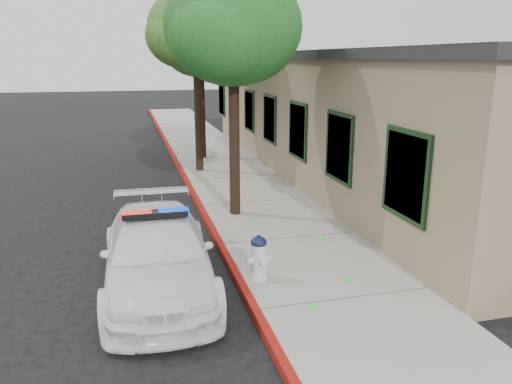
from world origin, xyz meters
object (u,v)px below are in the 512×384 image
object	(u,v)px
street_tree_mid	(196,34)
street_tree_far	(201,47)
street_tree_near	(234,33)
fire_hydrant	(259,257)
clapboard_building	(374,114)
police_car	(157,253)

from	to	relation	value
street_tree_mid	street_tree_far	size ratio (longest dim) A/B	1.08
street_tree_near	street_tree_far	xyz separation A→B (m)	(0.39, 7.72, -0.18)
fire_hydrant	clapboard_building	bearing A→B (deg)	40.25
street_tree_near	fire_hydrant	bearing A→B (deg)	-96.31
police_car	fire_hydrant	xyz separation A→B (m)	(1.77, -0.38, -0.11)
clapboard_building	police_car	size ratio (longest dim) A/B	4.48
street_tree_mid	street_tree_far	world-z (taller)	street_tree_mid
police_car	street_tree_far	size ratio (longest dim) A/B	0.82
police_car	street_tree_mid	size ratio (longest dim) A/B	0.75
fire_hydrant	street_tree_far	xyz separation A→B (m)	(0.83, 11.68, 3.87)
police_car	street_tree_mid	bearing A→B (deg)	78.12
police_car	street_tree_near	bearing A→B (deg)	59.49
clapboard_building	street_tree_far	distance (m)	7.04
clapboard_building	street_tree_far	world-z (taller)	street_tree_far
street_tree_near	street_tree_mid	size ratio (longest dim) A/B	0.97
clapboard_building	street_tree_near	world-z (taller)	street_tree_near
street_tree_near	street_tree_far	bearing A→B (deg)	87.12
clapboard_building	street_tree_mid	size ratio (longest dim) A/B	3.38
street_tree_near	clapboard_building	bearing A→B (deg)	33.87
street_tree_far	police_car	bearing A→B (deg)	-102.93
fire_hydrant	street_tree_mid	size ratio (longest dim) A/B	0.13
clapboard_building	fire_hydrant	world-z (taller)	clapboard_building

